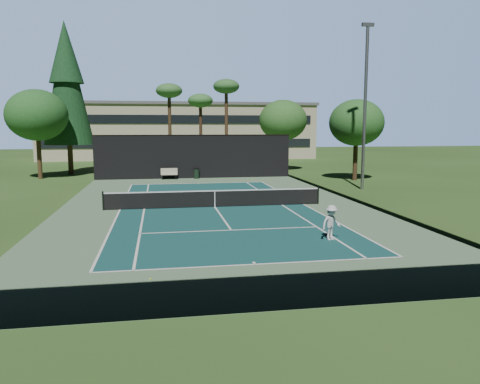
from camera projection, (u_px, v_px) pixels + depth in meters
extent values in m
plane|color=#2D521F|center=(215.00, 207.00, 27.75)|extent=(160.00, 160.00, 0.00)
cube|color=#5B7F59|center=(215.00, 207.00, 27.75)|extent=(18.00, 32.00, 0.01)
cube|color=#164947|center=(215.00, 207.00, 27.75)|extent=(10.97, 23.77, 0.01)
cube|color=white|center=(255.00, 264.00, 16.14)|extent=(10.97, 0.10, 0.01)
cube|color=white|center=(198.00, 183.00, 39.34)|extent=(10.97, 0.10, 0.01)
cube|color=white|center=(231.00, 230.00, 21.50)|extent=(8.23, 0.10, 0.01)
cube|color=white|center=(205.00, 192.00, 33.99)|extent=(8.23, 0.10, 0.01)
cube|color=white|center=(120.00, 210.00, 26.82)|extent=(0.10, 23.77, 0.01)
cube|color=white|center=(304.00, 204.00, 28.67)|extent=(0.10, 23.77, 0.01)
cube|color=white|center=(144.00, 209.00, 27.05)|extent=(0.10, 23.77, 0.01)
cube|color=white|center=(282.00, 205.00, 28.44)|extent=(0.10, 23.77, 0.01)
cube|color=white|center=(215.00, 207.00, 27.74)|extent=(0.10, 12.80, 0.01)
cube|color=white|center=(254.00, 263.00, 16.29)|extent=(0.10, 0.30, 0.01)
cube|color=white|center=(198.00, 184.00, 39.20)|extent=(0.10, 0.30, 0.01)
cylinder|color=black|center=(103.00, 201.00, 26.59)|extent=(0.10, 0.10, 1.10)
cylinder|color=black|center=(318.00, 195.00, 28.75)|extent=(0.10, 0.10, 1.10)
cube|color=black|center=(215.00, 199.00, 27.68)|extent=(12.80, 0.02, 0.92)
cube|color=white|center=(215.00, 191.00, 27.61)|extent=(12.80, 0.04, 0.07)
cube|color=white|center=(215.00, 199.00, 27.68)|extent=(0.05, 0.03, 0.92)
cube|color=black|center=(194.00, 157.00, 43.09)|extent=(18.00, 0.04, 4.00)
cube|color=black|center=(288.00, 235.00, 11.86)|extent=(18.00, 0.04, 4.00)
cube|color=black|center=(359.00, 171.00, 28.99)|extent=(0.04, 32.00, 4.00)
cube|color=black|center=(54.00, 176.00, 25.96)|extent=(0.04, 32.00, 4.00)
cube|color=black|center=(194.00, 135.00, 42.81)|extent=(18.00, 0.06, 0.06)
imported|color=silver|center=(331.00, 223.00, 19.62)|extent=(1.10, 0.87, 1.49)
sphere|color=#BEDF32|center=(150.00, 279.00, 14.52)|extent=(0.07, 0.07, 0.07)
sphere|color=#ECF237|center=(203.00, 200.00, 30.42)|extent=(0.06, 0.06, 0.06)
sphere|color=#B7D730|center=(191.00, 198.00, 31.15)|extent=(0.06, 0.06, 0.06)
sphere|color=yellow|center=(156.00, 201.00, 29.88)|extent=(0.08, 0.08, 0.08)
cube|color=#BCB29C|center=(169.00, 175.00, 42.24)|extent=(1.50, 0.45, 0.05)
cube|color=beige|center=(169.00, 171.00, 42.39)|extent=(1.50, 0.06, 0.55)
cube|color=black|center=(163.00, 177.00, 42.17)|extent=(0.06, 0.40, 0.42)
cube|color=black|center=(176.00, 177.00, 42.37)|extent=(0.06, 0.40, 0.42)
cylinder|color=black|center=(196.00, 174.00, 43.00)|extent=(0.52, 0.52, 0.90)
cylinder|color=black|center=(196.00, 169.00, 42.94)|extent=(0.56, 0.56, 0.05)
cylinder|color=#4B3420|center=(70.00, 156.00, 46.95)|extent=(0.50, 0.50, 3.60)
cone|color=#14371A|center=(67.00, 83.00, 45.96)|extent=(4.80, 4.80, 12.00)
cone|color=#14391C|center=(65.00, 52.00, 45.54)|extent=(3.30, 3.30, 6.00)
cylinder|color=#43301D|center=(170.00, 131.00, 50.24)|extent=(0.36, 0.36, 8.55)
ellipsoid|color=#33662D|center=(169.00, 91.00, 49.65)|extent=(2.80, 2.80, 1.54)
cylinder|color=#3E281A|center=(201.00, 135.00, 52.85)|extent=(0.36, 0.36, 7.65)
ellipsoid|color=#32692F|center=(200.00, 101.00, 52.32)|extent=(2.80, 2.80, 1.54)
cylinder|color=#4A3120|center=(226.00, 129.00, 50.25)|extent=(0.36, 0.36, 9.00)
ellipsoid|color=#2F602B|center=(226.00, 86.00, 49.63)|extent=(2.80, 2.80, 1.54)
cylinder|color=#412F1C|center=(283.00, 155.00, 50.66)|extent=(0.40, 0.40, 3.52)
ellipsoid|color=#2D5E24|center=(283.00, 120.00, 50.15)|extent=(5.12, 5.12, 4.35)
cylinder|color=#44301D|center=(355.00, 162.00, 41.59)|extent=(0.40, 0.40, 3.30)
ellipsoid|color=#265C23|center=(356.00, 123.00, 41.11)|extent=(4.80, 4.80, 4.08)
cylinder|color=#4D3721|center=(39.00, 158.00, 42.70)|extent=(0.40, 0.40, 3.74)
ellipsoid|color=#235A23|center=(37.00, 115.00, 42.16)|extent=(5.44, 5.44, 4.62)
cube|color=#BAB090|center=(180.00, 132.00, 72.09)|extent=(40.00, 12.00, 8.00)
cube|color=#59595B|center=(179.00, 105.00, 71.52)|extent=(40.50, 12.50, 0.40)
cube|color=black|center=(182.00, 143.00, 66.41)|extent=(38.00, 0.15, 1.20)
cube|color=black|center=(181.00, 119.00, 65.94)|extent=(38.00, 0.15, 1.20)
cylinder|color=gray|center=(365.00, 110.00, 34.80)|extent=(0.24, 0.24, 12.00)
cube|color=gray|center=(368.00, 25.00, 33.95)|extent=(0.90, 0.25, 0.25)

